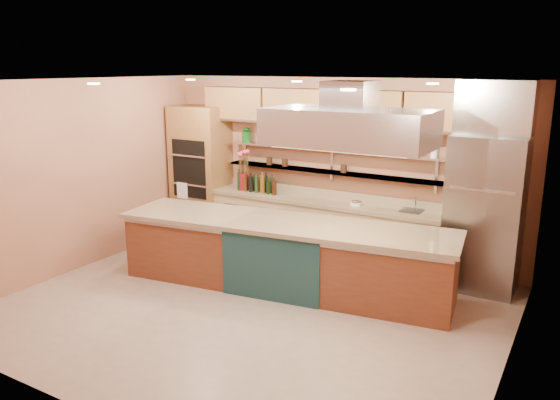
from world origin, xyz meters
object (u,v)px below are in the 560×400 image
Objects in this scene: island at (284,255)px; copper_kettle at (273,140)px; green_canister at (295,141)px; kitchen_scale at (356,202)px; refrigerator at (484,214)px; flower_vase at (244,182)px.

copper_kettle reaches higher than island.
kitchen_scale is at bearing -10.49° from green_canister.
island is at bearing -65.73° from green_canister.
refrigerator is 3.12m from green_canister.
flower_vase is at bearing -165.51° from green_canister.
refrigerator reaches higher than green_canister.
island is at bearing -40.84° from flower_vase.
green_canister is (-3.02, 0.23, 0.75)m from refrigerator.
copper_kettle is (0.45, 0.22, 0.72)m from flower_vase.
flower_vase is 1.14m from green_canister.
copper_kettle is at bearing 117.58° from island.
green_canister is at bearing 151.50° from kitchen_scale.
copper_kettle is (-1.11, 1.57, 1.32)m from island.
island is 1.52m from kitchen_scale.
flower_vase is at bearing 162.00° from kitchen_scale.
island is 2.33m from copper_kettle.
kitchen_scale is at bearing 179.69° from refrigerator.
refrigerator reaches higher than copper_kettle.
green_canister is (-1.19, 0.22, 0.83)m from kitchen_scale.
refrigerator is at bearing 22.23° from island.
refrigerator is at bearing -0.15° from flower_vase.
green_canister is at bearing 175.64° from refrigerator.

